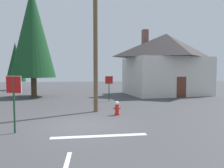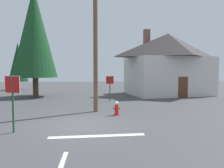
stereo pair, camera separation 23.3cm
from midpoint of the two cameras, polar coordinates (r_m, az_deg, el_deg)
The scene contains 9 objects.
ground_plane at distance 10.59m, azimuth -8.10°, elevation -10.96°, with size 80.00×80.00×0.10m, color #424244.
lane_stop_bar at distance 8.78m, azimuth -3.17°, elevation -13.66°, with size 3.84×0.30×0.01m, color silver.
stop_sign_near at distance 9.76m, azimuth -24.36°, elevation -1.99°, with size 0.69×0.28×2.39m.
fire_hydrant at distance 12.58m, azimuth 1.75°, elevation -6.48°, with size 0.41×0.35×0.82m.
utility_pole at distance 13.69m, azimuth -3.93°, elevation 12.84°, with size 1.60×0.28×9.24m.
stop_sign_far at distance 18.16m, azimuth -0.21°, elevation 0.17°, with size 0.68×0.08×2.14m.
house at distance 24.19m, azimuth 14.87°, elevation 5.45°, with size 9.57×7.65×7.12m.
pine_tree_tall_left at distance 22.78m, azimuth -19.69°, elevation 12.80°, with size 4.30×4.30×10.75m.
pine_tree_short_left at distance 31.22m, azimuth -23.56°, elevation 5.36°, with size 2.52×2.52×6.31m.
Camera 2 is at (0.45, -10.25, 2.61)m, focal length 34.31 mm.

